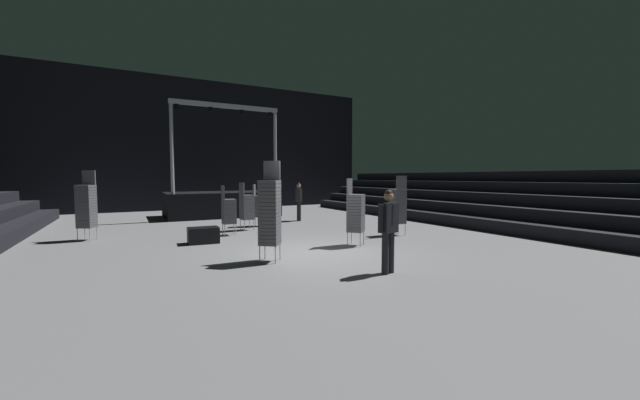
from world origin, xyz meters
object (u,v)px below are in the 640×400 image
at_px(man_with_tie, 389,226).
at_px(chair_stack_rear_right, 270,211).
at_px(stage_riser, 222,202).
at_px(chair_stack_rear_left, 259,205).
at_px(chair_stack_mid_right, 229,210).
at_px(equipment_road_case, 203,235).
at_px(chair_stack_front_left, 247,206).
at_px(chair_stack_mid_left, 398,205).
at_px(chair_stack_mid_centre, 356,212).
at_px(crew_worker_near_stage, 299,199).
at_px(chair_stack_front_right, 86,205).

xyz_separation_m(man_with_tie, chair_stack_rear_right, (-1.79, 2.17, 0.21)).
xyz_separation_m(stage_riser, chair_stack_rear_left, (0.43, -4.67, 0.17)).
bearing_deg(chair_stack_mid_right, man_with_tie, 17.63).
bearing_deg(stage_riser, chair_stack_rear_left, -84.74).
xyz_separation_m(stage_riser, chair_stack_mid_right, (-1.24, -6.43, 0.17)).
bearing_deg(equipment_road_case, chair_stack_front_left, 45.81).
relative_size(chair_stack_mid_left, chair_stack_mid_centre, 1.04).
relative_size(chair_stack_front_left, chair_stack_mid_right, 1.05).
bearing_deg(crew_worker_near_stage, chair_stack_front_right, 112.08).
bearing_deg(chair_stack_mid_centre, chair_stack_front_right, -74.02).
height_order(chair_stack_mid_left, chair_stack_rear_left, chair_stack_mid_left).
bearing_deg(chair_stack_mid_centre, chair_stack_front_left, -107.00).
bearing_deg(chair_stack_front_right, chair_stack_mid_left, -175.86).
distance_m(chair_stack_front_right, chair_stack_rear_left, 5.92).
xyz_separation_m(stage_riser, chair_stack_mid_left, (3.91, -9.14, 0.33)).
relative_size(chair_stack_mid_right, chair_stack_rear_left, 1.00).
bearing_deg(chair_stack_front_left, chair_stack_front_right, -99.82).
bearing_deg(crew_worker_near_stage, chair_stack_rear_left, 123.45).
xyz_separation_m(chair_stack_mid_left, equipment_road_case, (-6.21, 1.59, -0.79)).
height_order(chair_stack_mid_left, chair_stack_rear_right, chair_stack_rear_right).
bearing_deg(chair_stack_front_left, man_with_tie, -1.05).
relative_size(chair_stack_mid_left, chair_stack_rear_left, 1.20).
bearing_deg(man_with_tie, chair_stack_rear_right, -64.46).
distance_m(chair_stack_front_right, chair_stack_mid_left, 10.12).
bearing_deg(chair_stack_rear_right, chair_stack_mid_right, -53.03).
relative_size(man_with_tie, equipment_road_case, 1.94).
distance_m(chair_stack_rear_right, crew_worker_near_stage, 8.04).
distance_m(chair_stack_front_left, chair_stack_rear_left, 1.15).
height_order(chair_stack_mid_left, chair_stack_mid_right, chair_stack_mid_left).
xyz_separation_m(chair_stack_mid_left, chair_stack_mid_centre, (-2.35, -0.91, -0.04)).
height_order(chair_stack_front_right, chair_stack_mid_right, chair_stack_front_right).
height_order(chair_stack_front_right, chair_stack_mid_centre, chair_stack_front_right).
bearing_deg(chair_stack_mid_left, chair_stack_mid_right, 156.01).
bearing_deg(chair_stack_mid_right, crew_worker_near_stage, 127.46).
distance_m(chair_stack_mid_left, equipment_road_case, 6.46).
bearing_deg(equipment_road_case, chair_stack_rear_right, -73.52).
bearing_deg(chair_stack_mid_left, chair_stack_rear_right, -159.01).
bearing_deg(chair_stack_mid_left, man_with_tie, -128.60).
height_order(chair_stack_rear_left, chair_stack_rear_right, chair_stack_rear_right).
height_order(chair_stack_front_right, equipment_road_case, chair_stack_front_right).
bearing_deg(chair_stack_rear_left, equipment_road_case, -15.88).
xyz_separation_m(chair_stack_mid_right, chair_stack_rear_left, (1.67, 1.76, 0.00)).
distance_m(man_with_tie, crew_worker_near_stage, 9.42).
height_order(chair_stack_front_left, crew_worker_near_stage, chair_stack_front_left).
relative_size(chair_stack_front_left, chair_stack_rear_right, 0.75).
relative_size(chair_stack_rear_right, equipment_road_case, 2.66).
height_order(chair_stack_front_left, equipment_road_case, chair_stack_front_left).
relative_size(chair_stack_mid_right, chair_stack_rear_right, 0.72).
height_order(stage_riser, chair_stack_front_left, stage_riser).
height_order(stage_riser, chair_stack_mid_centre, stage_riser).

